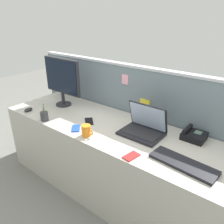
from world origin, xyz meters
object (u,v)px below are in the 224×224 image
(desk_phone, at_px, (193,135))
(keyboard_main, at_px, (183,164))
(laptop, at_px, (144,126))
(pen_cup, at_px, (44,116))
(computer_mouse_right_hand, at_px, (28,110))
(cell_phone_black_slab, at_px, (89,121))
(cell_phone_red_case, at_px, (131,156))
(coffee_mug, at_px, (86,131))
(desktop_monitor, at_px, (62,78))
(cell_phone_blue_case, at_px, (76,128))

(desk_phone, relative_size, keyboard_main, 0.39)
(laptop, height_order, pen_cup, laptop)
(computer_mouse_right_hand, bearing_deg, pen_cup, -14.93)
(cell_phone_black_slab, xyz_separation_m, cell_phone_red_case, (0.64, -0.23, 0.00))
(keyboard_main, bearing_deg, laptop, 158.40)
(keyboard_main, xyz_separation_m, pen_cup, (-1.33, -0.15, 0.03))
(laptop, xyz_separation_m, pen_cup, (-0.88, -0.38, -0.02))
(keyboard_main, relative_size, cell_phone_red_case, 3.68)
(keyboard_main, bearing_deg, desk_phone, 105.73)
(keyboard_main, xyz_separation_m, cell_phone_black_slab, (-0.97, 0.09, -0.01))
(coffee_mug, bearing_deg, desktop_monitor, 153.04)
(laptop, height_order, cell_phone_red_case, laptop)
(keyboard_main, relative_size, cell_phone_black_slab, 3.07)
(keyboard_main, distance_m, coffee_mug, 0.81)
(laptop, relative_size, coffee_mug, 3.06)
(computer_mouse_right_hand, height_order, cell_phone_black_slab, computer_mouse_right_hand)
(desktop_monitor, xyz_separation_m, cell_phone_red_case, (1.16, -0.37, -0.30))
(keyboard_main, bearing_deg, computer_mouse_right_hand, -170.96)
(cell_phone_red_case, distance_m, coffee_mug, 0.47)
(laptop, height_order, desk_phone, laptop)
(desktop_monitor, bearing_deg, cell_phone_black_slab, -15.46)
(laptop, distance_m, desk_phone, 0.41)
(desktop_monitor, height_order, cell_phone_blue_case, desktop_monitor)
(cell_phone_blue_case, height_order, cell_phone_red_case, same)
(cell_phone_red_case, bearing_deg, pen_cup, -170.28)
(desktop_monitor, distance_m, cell_phone_red_case, 1.25)
(pen_cup, bearing_deg, cell_phone_red_case, 0.93)
(desktop_monitor, height_order, cell_phone_red_case, desktop_monitor)
(coffee_mug, bearing_deg, laptop, 43.90)
(keyboard_main, bearing_deg, desktop_monitor, 176.00)
(keyboard_main, xyz_separation_m, cell_phone_red_case, (-0.33, -0.14, -0.01))
(computer_mouse_right_hand, xyz_separation_m, cell_phone_black_slab, (0.68, 0.21, -0.01))
(desktop_monitor, xyz_separation_m, coffee_mug, (0.69, -0.35, -0.26))
(laptop, relative_size, cell_phone_blue_case, 2.71)
(desktop_monitor, bearing_deg, cell_phone_blue_case, -31.26)
(coffee_mug, bearing_deg, cell_phone_red_case, -2.47)
(keyboard_main, height_order, cell_phone_black_slab, keyboard_main)
(cell_phone_blue_case, bearing_deg, coffee_mug, -53.29)
(desk_phone, relative_size, coffee_mug, 1.55)
(computer_mouse_right_hand, bearing_deg, keyboard_main, -4.79)
(cell_phone_blue_case, distance_m, coffee_mug, 0.17)
(pen_cup, relative_size, cell_phone_red_case, 1.41)
(desktop_monitor, distance_m, cell_phone_black_slab, 0.62)
(cell_phone_red_case, bearing_deg, cell_phone_black_slab, 169.22)
(keyboard_main, xyz_separation_m, cell_phone_blue_case, (-0.96, -0.09, -0.01))
(cell_phone_black_slab, bearing_deg, laptop, -33.17)
(computer_mouse_right_hand, bearing_deg, cell_phone_blue_case, -6.17)
(keyboard_main, height_order, cell_phone_blue_case, keyboard_main)
(desktop_monitor, relative_size, cell_phone_blue_case, 3.96)
(computer_mouse_right_hand, bearing_deg, cell_phone_black_slab, 8.09)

